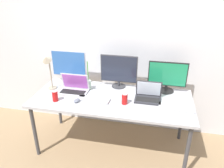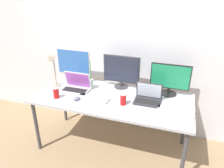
{
  "view_description": "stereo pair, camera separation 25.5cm",
  "coord_description": "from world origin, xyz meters",
  "px_view_note": "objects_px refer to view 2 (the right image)",
  "views": [
    {
      "loc": [
        0.48,
        -2.25,
        2.01
      ],
      "look_at": [
        0.0,
        0.0,
        0.92
      ],
      "focal_mm": 35.0,
      "sensor_mm": 36.0,
      "label": 1
    },
    {
      "loc": [
        0.73,
        -2.19,
        2.01
      ],
      "look_at": [
        0.0,
        0.0,
        0.92
      ],
      "focal_mm": 35.0,
      "sensor_mm": 36.0,
      "label": 2
    }
  ],
  "objects_px": {
    "monitor_right": "(170,79)",
    "keyboard_main": "(93,98)",
    "mouse_by_keyboard": "(77,99)",
    "soda_can_by_laptop": "(123,100)",
    "monitor_left": "(74,64)",
    "keyboard_aux": "(175,111)",
    "bamboo_vase": "(91,83)",
    "desk_lamp": "(52,64)",
    "work_desk": "(112,101)",
    "laptop_silver": "(76,86)",
    "soda_can_near_keyboard": "(56,93)",
    "laptop_secondary": "(148,97)",
    "monitor_center": "(121,71)"
  },
  "relations": [
    {
      "from": "monitor_right",
      "to": "desk_lamp",
      "type": "distance_m",
      "value": 1.48
    },
    {
      "from": "laptop_secondary",
      "to": "keyboard_aux",
      "type": "height_order",
      "value": "laptop_secondary"
    },
    {
      "from": "desk_lamp",
      "to": "mouse_by_keyboard",
      "type": "bearing_deg",
      "value": -27.47
    },
    {
      "from": "laptop_silver",
      "to": "keyboard_main",
      "type": "height_order",
      "value": "laptop_silver"
    },
    {
      "from": "keyboard_aux",
      "to": "soda_can_by_laptop",
      "type": "bearing_deg",
      "value": -175.08
    },
    {
      "from": "laptop_silver",
      "to": "bamboo_vase",
      "type": "distance_m",
      "value": 0.19
    },
    {
      "from": "soda_can_by_laptop",
      "to": "work_desk",
      "type": "bearing_deg",
      "value": 146.39
    },
    {
      "from": "monitor_left",
      "to": "keyboard_main",
      "type": "distance_m",
      "value": 0.66
    },
    {
      "from": "mouse_by_keyboard",
      "to": "bamboo_vase",
      "type": "distance_m",
      "value": 0.36
    },
    {
      "from": "mouse_by_keyboard",
      "to": "desk_lamp",
      "type": "height_order",
      "value": "desk_lamp"
    },
    {
      "from": "keyboard_main",
      "to": "desk_lamp",
      "type": "height_order",
      "value": "desk_lamp"
    },
    {
      "from": "monitor_right",
      "to": "desk_lamp",
      "type": "relative_size",
      "value": 0.99
    },
    {
      "from": "mouse_by_keyboard",
      "to": "desk_lamp",
      "type": "distance_m",
      "value": 0.58
    },
    {
      "from": "monitor_center",
      "to": "laptop_silver",
      "type": "distance_m",
      "value": 0.61
    },
    {
      "from": "keyboard_aux",
      "to": "desk_lamp",
      "type": "bearing_deg",
      "value": 178.23
    },
    {
      "from": "laptop_secondary",
      "to": "keyboard_main",
      "type": "bearing_deg",
      "value": -165.88
    },
    {
      "from": "keyboard_aux",
      "to": "soda_can_by_laptop",
      "type": "relative_size",
      "value": 3.08
    },
    {
      "from": "keyboard_aux",
      "to": "bamboo_vase",
      "type": "bearing_deg",
      "value": 169.64
    },
    {
      "from": "work_desk",
      "to": "mouse_by_keyboard",
      "type": "relative_size",
      "value": 20.85
    },
    {
      "from": "laptop_secondary",
      "to": "mouse_by_keyboard",
      "type": "height_order",
      "value": "laptop_secondary"
    },
    {
      "from": "monitor_center",
      "to": "bamboo_vase",
      "type": "xyz_separation_m",
      "value": [
        -0.37,
        -0.15,
        -0.15
      ]
    },
    {
      "from": "keyboard_aux",
      "to": "desk_lamp",
      "type": "height_order",
      "value": "desk_lamp"
    },
    {
      "from": "monitor_left",
      "to": "laptop_silver",
      "type": "relative_size",
      "value": 1.35
    },
    {
      "from": "soda_can_by_laptop",
      "to": "desk_lamp",
      "type": "xyz_separation_m",
      "value": [
        -0.98,
        0.15,
        0.26
      ]
    },
    {
      "from": "monitor_right",
      "to": "laptop_silver",
      "type": "height_order",
      "value": "monitor_right"
    },
    {
      "from": "laptop_silver",
      "to": "mouse_by_keyboard",
      "type": "relative_size",
      "value": 3.88
    },
    {
      "from": "keyboard_aux",
      "to": "monitor_left",
      "type": "bearing_deg",
      "value": 167.11
    },
    {
      "from": "mouse_by_keyboard",
      "to": "soda_can_by_laptop",
      "type": "bearing_deg",
      "value": 20.57
    },
    {
      "from": "work_desk",
      "to": "laptop_secondary",
      "type": "distance_m",
      "value": 0.44
    },
    {
      "from": "keyboard_main",
      "to": "soda_can_near_keyboard",
      "type": "bearing_deg",
      "value": -162.06
    },
    {
      "from": "monitor_right",
      "to": "laptop_silver",
      "type": "xyz_separation_m",
      "value": [
        -1.13,
        -0.26,
        -0.15
      ]
    },
    {
      "from": "keyboard_main",
      "to": "keyboard_aux",
      "type": "distance_m",
      "value": 0.95
    },
    {
      "from": "monitor_left",
      "to": "keyboard_aux",
      "type": "xyz_separation_m",
      "value": [
        1.4,
        -0.41,
        -0.23
      ]
    },
    {
      "from": "work_desk",
      "to": "monitor_right",
      "type": "distance_m",
      "value": 0.75
    },
    {
      "from": "work_desk",
      "to": "monitor_center",
      "type": "height_order",
      "value": "monitor_center"
    },
    {
      "from": "monitor_right",
      "to": "keyboard_aux",
      "type": "bearing_deg",
      "value": -74.38
    },
    {
      "from": "monitor_right",
      "to": "soda_can_by_laptop",
      "type": "distance_m",
      "value": 0.64
    },
    {
      "from": "monitor_left",
      "to": "mouse_by_keyboard",
      "type": "distance_m",
      "value": 0.61
    },
    {
      "from": "mouse_by_keyboard",
      "to": "soda_can_by_laptop",
      "type": "height_order",
      "value": "soda_can_by_laptop"
    },
    {
      "from": "monitor_left",
      "to": "monitor_right",
      "type": "height_order",
      "value": "monitor_left"
    },
    {
      "from": "mouse_by_keyboard",
      "to": "monitor_left",
      "type": "bearing_deg",
      "value": 132.29
    },
    {
      "from": "monitor_right",
      "to": "soda_can_near_keyboard",
      "type": "bearing_deg",
      "value": -157.54
    },
    {
      "from": "laptop_silver",
      "to": "desk_lamp",
      "type": "bearing_deg",
      "value": -178.66
    },
    {
      "from": "soda_can_near_keyboard",
      "to": "bamboo_vase",
      "type": "relative_size",
      "value": 0.34
    },
    {
      "from": "keyboard_main",
      "to": "soda_can_by_laptop",
      "type": "bearing_deg",
      "value": 4.06
    },
    {
      "from": "work_desk",
      "to": "keyboard_main",
      "type": "bearing_deg",
      "value": -150.98
    },
    {
      "from": "laptop_secondary",
      "to": "mouse_by_keyboard",
      "type": "xyz_separation_m",
      "value": [
        -0.8,
        -0.23,
        -0.04
      ]
    },
    {
      "from": "monitor_right",
      "to": "keyboard_main",
      "type": "xyz_separation_m",
      "value": [
        -0.83,
        -0.42,
        -0.2
      ]
    },
    {
      "from": "monitor_right",
      "to": "bamboo_vase",
      "type": "height_order",
      "value": "monitor_right"
    },
    {
      "from": "keyboard_main",
      "to": "bamboo_vase",
      "type": "relative_size",
      "value": 1.03
    }
  ]
}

